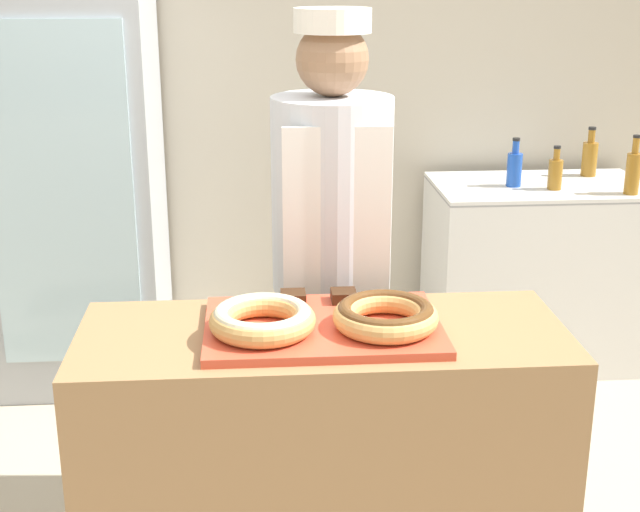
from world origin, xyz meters
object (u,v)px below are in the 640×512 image
object	(u,v)px
brownie_back_left	(293,297)
bottle_amber_b_b	(633,171)
donut_light_glaze	(262,318)
baker_person	(332,265)
beverage_fridge	(77,188)
bottle_blue	(514,168)
donut_chocolate_glaze	(386,315)
bottle_amber_b	(590,157)
serving_tray	(323,327)
bottle_amber	(555,173)
chest_freezer	(535,272)
brownie_back_right	(344,296)

from	to	relation	value
brownie_back_left	bottle_amber_b_b	bearing A→B (deg)	41.04
donut_light_glaze	baker_person	bearing A→B (deg)	68.11
beverage_fridge	bottle_blue	distance (m)	1.98
donut_chocolate_glaze	bottle_amber_b	bearing A→B (deg)	56.64
serving_tray	bottle_amber	distance (m)	2.01
bottle_blue	bottle_amber_b	size ratio (longest dim) A/B	0.95
bottle_blue	donut_chocolate_glaze	bearing A→B (deg)	-115.96
bottle_blue	bottle_amber_b_b	distance (m)	0.51
serving_tray	bottle_amber_b_b	world-z (taller)	bottle_amber_b_b
brownie_back_left	chest_freezer	bearing A→B (deg)	51.99
chest_freezer	beverage_fridge	bearing A→B (deg)	-179.82
serving_tray	bottle_blue	distance (m)	1.98
donut_chocolate_glaze	chest_freezer	xyz separation A→B (m)	(1.00, 1.78, -0.52)
donut_chocolate_glaze	bottle_amber_b	xyz separation A→B (m)	(1.27, 1.93, 0.00)
donut_light_glaze	bottle_blue	xyz separation A→B (m)	(1.18, 1.75, -0.00)
brownie_back_right	baker_person	bearing A→B (deg)	90.08
chest_freezer	bottle_amber	distance (m)	0.52
beverage_fridge	bottle_blue	xyz separation A→B (m)	(1.97, -0.02, 0.06)
baker_person	chest_freezer	world-z (taller)	baker_person
bottle_amber_b_b	donut_light_glaze	bearing A→B (deg)	-136.56
serving_tray	donut_light_glaze	bearing A→B (deg)	-163.45
beverage_fridge	chest_freezer	xyz separation A→B (m)	(2.12, 0.01, -0.45)
serving_tray	donut_light_glaze	world-z (taller)	donut_light_glaze
serving_tray	bottle_amber_b	xyz separation A→B (m)	(1.44, 1.89, 0.05)
baker_person	bottle_blue	distance (m)	1.51
donut_chocolate_glaze	chest_freezer	world-z (taller)	donut_chocolate_glaze
serving_tray	brownie_back_left	world-z (taller)	brownie_back_left
bottle_blue	bottle_amber	world-z (taller)	bottle_blue
donut_light_glaze	bottle_amber	distance (m)	2.15
brownie_back_left	donut_light_glaze	bearing A→B (deg)	-113.70
donut_light_glaze	bottle_blue	bearing A→B (deg)	56.11
serving_tray	brownie_back_right	world-z (taller)	brownie_back_right
serving_tray	donut_chocolate_glaze	distance (m)	0.18
donut_light_glaze	baker_person	distance (m)	0.63
beverage_fridge	chest_freezer	world-z (taller)	beverage_fridge
serving_tray	donut_chocolate_glaze	xyz separation A→B (m)	(0.16, -0.05, 0.05)
baker_person	bottle_amber_b_b	bearing A→B (deg)	34.75
beverage_fridge	bottle_amber_b_b	xyz separation A→B (m)	(2.45, -0.21, 0.08)
baker_person	bottle_amber_b_b	xyz separation A→B (m)	(1.42, 0.99, 0.07)
serving_tray	donut_chocolate_glaze	bearing A→B (deg)	-16.55
donut_light_glaze	bottle_amber_b_b	bearing A→B (deg)	43.44
chest_freezer	bottle_amber_b_b	size ratio (longest dim) A/B	3.76
donut_chocolate_glaze	bottle_blue	distance (m)	1.95
donut_light_glaze	beverage_fridge	world-z (taller)	beverage_fridge
chest_freezer	bottle_amber	bearing A→B (deg)	-76.72
beverage_fridge	donut_light_glaze	bearing A→B (deg)	-65.78
donut_light_glaze	baker_person	world-z (taller)	baker_person
donut_light_glaze	bottle_blue	distance (m)	2.11
donut_chocolate_glaze	brownie_back_right	world-z (taller)	donut_chocolate_glaze
donut_light_glaze	bottle_amber	bearing A→B (deg)	51.31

